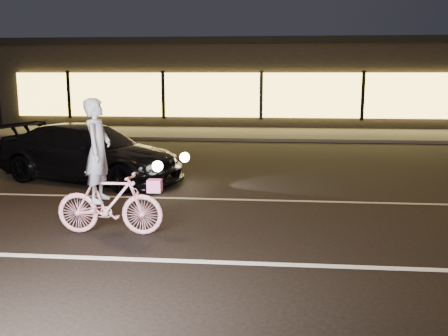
# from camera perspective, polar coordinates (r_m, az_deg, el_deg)

# --- Properties ---
(ground) EXTENTS (90.00, 90.00, 0.00)m
(ground) POSITION_cam_1_polar(r_m,az_deg,el_deg) (8.39, 1.98, -7.06)
(ground) COLOR black
(ground) RESTS_ON ground
(lane_stripe_near) EXTENTS (60.00, 0.12, 0.01)m
(lane_stripe_near) POSITION_cam_1_polar(r_m,az_deg,el_deg) (6.98, 1.22, -10.78)
(lane_stripe_near) COLOR silver
(lane_stripe_near) RESTS_ON ground
(lane_stripe_far) EXTENTS (60.00, 0.10, 0.01)m
(lane_stripe_far) POSITION_cam_1_polar(r_m,az_deg,el_deg) (10.31, 2.65, -3.65)
(lane_stripe_far) COLOR gray
(lane_stripe_far) RESTS_ON ground
(sidewalk) EXTENTS (30.00, 4.00, 0.12)m
(sidewalk) POSITION_cam_1_polar(r_m,az_deg,el_deg) (21.13, 4.11, 3.91)
(sidewalk) COLOR #383533
(sidewalk) RESTS_ON ground
(storefront) EXTENTS (25.40, 8.42, 4.20)m
(storefront) POSITION_cam_1_polar(r_m,az_deg,el_deg) (26.95, 4.48, 9.82)
(storefront) COLOR black
(storefront) RESTS_ON ground
(cyclist) EXTENTS (1.74, 0.60, 2.19)m
(cyclist) POSITION_cam_1_polar(r_m,az_deg,el_deg) (8.19, -13.30, -2.14)
(cyclist) COLOR #F4407A
(cyclist) RESTS_ON ground
(sedan) EXTENTS (5.06, 3.24, 1.36)m
(sedan) POSITION_cam_1_polar(r_m,az_deg,el_deg) (12.45, -15.08, 1.67)
(sedan) COLOR black
(sedan) RESTS_ON ground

